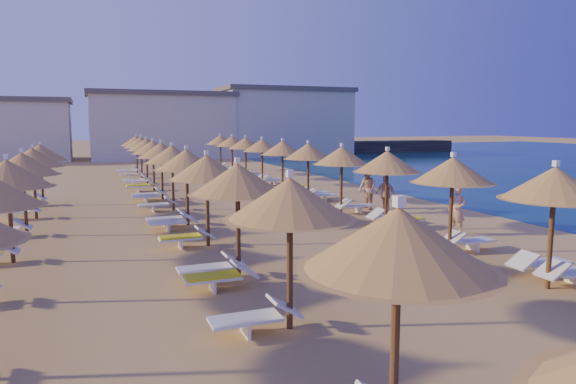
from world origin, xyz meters
name	(u,v)px	position (x,y,z in m)	size (l,w,h in m)	color
ground	(304,251)	(0.00, 0.00, 0.00)	(220.00, 220.00, 0.00)	tan
jetty	(348,147)	(25.77, 45.88, 0.75)	(30.00, 4.00, 1.50)	black
hotel_blocks	(164,125)	(1.91, 44.75, 3.70)	(47.17, 10.29, 8.10)	beige
parasol_row_east	(324,154)	(4.03, 7.21, 2.51)	(2.55, 42.59, 3.10)	brown
parasol_row_west	(179,158)	(-2.67, 7.21, 2.51)	(2.55, 42.59, 3.10)	brown
parasol_row_inland	(15,170)	(-8.32, 3.57, 2.51)	(2.55, 20.75, 3.10)	brown
loungers	(228,209)	(-0.76, 6.49, 0.34)	(15.51, 40.66, 0.66)	white
beachgoer_a	(457,210)	(5.91, 0.09, 0.90)	(0.66, 0.43, 1.80)	tan
beachgoer_b	(367,189)	(5.71, 6.06, 0.96)	(0.93, 0.73, 1.92)	tan
beachgoer_c	(385,194)	(5.90, 4.82, 0.85)	(0.99, 0.41, 1.70)	tan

